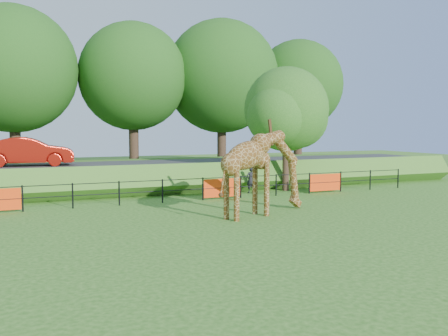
# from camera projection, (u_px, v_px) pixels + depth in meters

# --- Properties ---
(ground) EXTENTS (90.00, 90.00, 0.00)m
(ground) POSITION_uv_depth(u_px,v_px,m) (235.00, 238.00, 15.74)
(ground) COLOR #285C17
(ground) RESTS_ON ground
(giraffe) EXTENTS (4.75, 2.47, 3.39)m
(giraffe) POSITION_uv_depth(u_px,v_px,m) (263.00, 172.00, 19.86)
(giraffe) COLOR #5B3612
(giraffe) RESTS_ON ground
(perimeter_fence) EXTENTS (28.07, 0.10, 1.10)m
(perimeter_fence) POSITION_uv_depth(u_px,v_px,m) (162.00, 191.00, 23.01)
(perimeter_fence) COLOR black
(perimeter_fence) RESTS_ON ground
(embankment) EXTENTS (40.00, 9.00, 1.30)m
(embankment) POSITION_uv_depth(u_px,v_px,m) (127.00, 175.00, 29.85)
(embankment) COLOR #285C17
(embankment) RESTS_ON ground
(road) EXTENTS (40.00, 5.00, 0.12)m
(road) POSITION_uv_depth(u_px,v_px,m) (132.00, 165.00, 28.42)
(road) COLOR #2E2E31
(road) RESTS_ON embankment
(car_red) EXTENTS (4.79, 2.12, 1.53)m
(car_red) POSITION_uv_depth(u_px,v_px,m) (29.00, 152.00, 26.56)
(car_red) COLOR #A9170C
(car_red) RESTS_ON road
(visitor) EXTENTS (0.54, 0.39, 1.40)m
(visitor) POSITION_uv_depth(u_px,v_px,m) (251.00, 180.00, 26.43)
(visitor) COLOR black
(visitor) RESTS_ON ground
(tree_east) EXTENTS (5.40, 4.71, 6.76)m
(tree_east) POSITION_uv_depth(u_px,v_px,m) (287.00, 113.00, 27.21)
(tree_east) COLOR black
(tree_east) RESTS_ON ground
(bg_tree_line) EXTENTS (37.30, 8.80, 11.82)m
(bg_tree_line) POSITION_uv_depth(u_px,v_px,m) (131.00, 76.00, 36.00)
(bg_tree_line) COLOR black
(bg_tree_line) RESTS_ON ground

